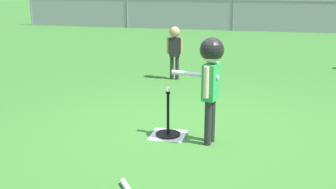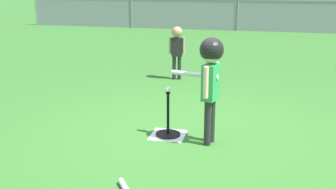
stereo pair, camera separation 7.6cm
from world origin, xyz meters
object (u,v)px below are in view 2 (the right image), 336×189
Objects in this scene: baseball_on_tee at (168,89)px; fielder_near_right at (177,46)px; batting_tee at (168,129)px; batter_child at (211,69)px.

baseball_on_tee is 2.99m from fielder_near_right.
baseball_on_tee is at bearing -90.00° from batting_tee.
baseball_on_tee is 0.07× the size of fielder_near_right.
batting_tee is at bearing 90.00° from baseball_on_tee.
fielder_near_right is (-0.49, 2.95, 0.05)m from baseball_on_tee.
baseball_on_tee reaches higher than batting_tee.
batting_tee is 0.56× the size of fielder_near_right.
batting_tee is 7.86× the size of baseball_on_tee.
fielder_near_right is at bearing 99.48° from batting_tee.
baseball_on_tee is 0.06× the size of batter_child.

